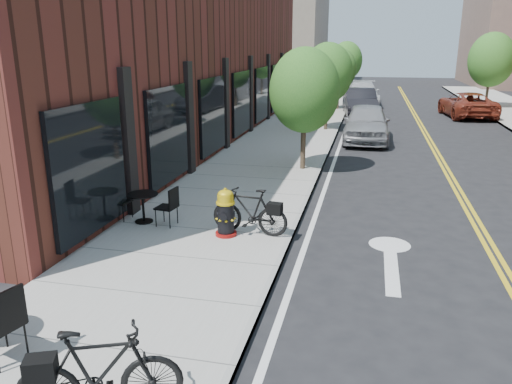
% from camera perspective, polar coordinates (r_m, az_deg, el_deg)
% --- Properties ---
extents(ground, '(120.00, 120.00, 0.00)m').
position_cam_1_polar(ground, '(7.90, 0.64, -13.73)').
color(ground, black).
rests_on(ground, ground).
extents(sidewalk_near, '(4.00, 70.00, 0.12)m').
position_cam_1_polar(sidewalk_near, '(17.46, 1.21, 3.55)').
color(sidewalk_near, '#9E9B93').
rests_on(sidewalk_near, ground).
extents(building_near, '(5.00, 28.00, 7.00)m').
position_cam_1_polar(building_near, '(22.15, -8.41, 15.11)').
color(building_near, '#441F16').
rests_on(building_near, ground).
extents(bg_building_left, '(8.00, 14.00, 10.00)m').
position_cam_1_polar(bg_building_left, '(55.49, 3.25, 17.55)').
color(bg_building_left, '#726656').
rests_on(bg_building_left, ground).
extents(tree_near_a, '(2.20, 2.20, 3.81)m').
position_cam_1_polar(tree_near_a, '(15.86, 5.57, 11.47)').
color(tree_near_a, '#382B1E').
rests_on(tree_near_a, sidewalk_near).
extents(tree_near_b, '(2.30, 2.30, 3.98)m').
position_cam_1_polar(tree_near_b, '(23.79, 8.18, 13.31)').
color(tree_near_b, '#382B1E').
rests_on(tree_near_b, sidewalk_near).
extents(tree_near_c, '(2.10, 2.10, 3.67)m').
position_cam_1_polar(tree_near_c, '(31.77, 9.48, 13.69)').
color(tree_near_c, '#382B1E').
rests_on(tree_near_c, sidewalk_near).
extents(tree_near_d, '(2.40, 2.40, 4.11)m').
position_cam_1_polar(tree_near_d, '(39.74, 10.29, 14.55)').
color(tree_near_d, '#382B1E').
rests_on(tree_near_d, sidewalk_near).
extents(tree_far_c, '(2.80, 2.80, 4.62)m').
position_cam_1_polar(tree_far_c, '(35.41, 25.31, 13.50)').
color(tree_far_c, '#382B1E').
rests_on(tree_far_c, sidewalk_far).
extents(fire_hydrant, '(0.57, 0.57, 1.03)m').
position_cam_1_polar(fire_hydrant, '(10.40, -3.49, -2.43)').
color(fire_hydrant, maroon).
rests_on(fire_hydrant, sidewalk_near).
extents(bicycle_left, '(1.71, 0.66, 1.00)m').
position_cam_1_polar(bicycle_left, '(10.45, -0.73, -2.22)').
color(bicycle_left, black).
rests_on(bicycle_left, sidewalk_near).
extents(bicycle_right, '(1.80, 1.13, 1.05)m').
position_cam_1_polar(bicycle_right, '(5.84, -17.43, -19.13)').
color(bicycle_right, black).
rests_on(bicycle_right, sidewalk_near).
extents(bistro_set_c, '(1.64, 0.77, 0.87)m').
position_cam_1_polar(bistro_set_c, '(11.46, -12.80, -1.29)').
color(bistro_set_c, black).
rests_on(bistro_set_c, sidewalk_near).
extents(parked_car_a, '(1.89, 4.64, 1.58)m').
position_cam_1_polar(parked_car_a, '(21.81, 12.52, 7.72)').
color(parked_car_a, gray).
rests_on(parked_car_a, ground).
extents(parked_car_b, '(2.24, 4.96, 1.58)m').
position_cam_1_polar(parked_car_b, '(29.58, 11.77, 9.99)').
color(parked_car_b, black).
rests_on(parked_car_b, ground).
extents(parked_car_c, '(2.45, 5.51, 1.57)m').
position_cam_1_polar(parked_car_c, '(35.12, 12.02, 10.95)').
color(parked_car_c, '#B9B9BE').
rests_on(parked_car_c, ground).
extents(parked_car_far, '(2.87, 5.28, 1.40)m').
position_cam_1_polar(parked_car_far, '(31.06, 22.96, 9.18)').
color(parked_car_far, maroon).
rests_on(parked_car_far, ground).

